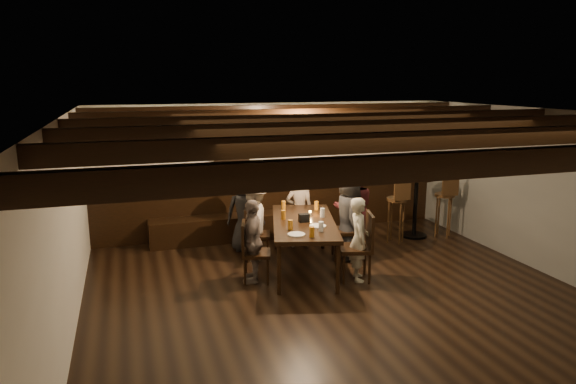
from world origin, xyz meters
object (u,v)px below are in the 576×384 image
object	(u,v)px
chair_right_near	(347,240)
bar_stool_left	(396,219)
chair_left_near	(257,244)
person_bench_left	(246,213)
chair_right_far	(356,259)
person_bench_right	(354,208)
person_bench_centre	(299,211)
high_top_table	(416,197)
person_right_near	(349,216)
person_left_far	(253,241)
bar_stool_right	(444,214)
dining_table	(304,225)
person_left_near	(254,220)
person_right_far	(359,239)
chair_left_far	(255,263)

from	to	relation	value
chair_right_near	bar_stool_left	xyz separation A→B (m)	(1.15, 0.49, 0.13)
chair_left_near	person_bench_left	distance (m)	0.62
chair_right_far	person_bench_right	size ratio (longest dim) A/B	0.69
chair_right_far	person_bench_centre	xyz separation A→B (m)	(-0.30, 1.64, 0.33)
chair_right_far	high_top_table	bearing A→B (deg)	-35.14
chair_right_near	person_right_near	xyz separation A→B (m)	(0.03, -0.01, 0.41)
chair_right_near	person_left_far	bearing A→B (deg)	121.47
person_bench_centre	person_bench_right	distance (m)	0.92
chair_left_near	person_left_far	size ratio (longest dim) A/B	0.72
person_bench_left	bar_stool_right	distance (m)	3.62
chair_right_near	chair_right_far	world-z (taller)	chair_right_far
dining_table	person_bench_right	bearing A→B (deg)	45.00
chair_right_near	person_bench_right	size ratio (longest dim) A/B	0.68
chair_right_far	person_right_near	xyz separation A→B (m)	(0.27, 0.86, 0.41)
chair_right_far	person_bench_centre	size ratio (longest dim) A/B	0.77
chair_right_near	person_bench_centre	size ratio (longest dim) A/B	0.76
dining_table	person_bench_right	size ratio (longest dim) A/B	1.54
chair_left_near	person_bench_right	bearing A→B (deg)	105.54
dining_table	chair_left_near	size ratio (longest dim) A/B	2.55
chair_left_near	person_left_near	world-z (taller)	person_left_near
person_right_far	person_right_near	bearing A→B (deg)	-0.00
person_bench_left	high_top_table	xyz separation A→B (m)	(3.10, -0.17, 0.08)
bar_stool_left	chair_right_near	bearing A→B (deg)	-158.56
person_bench_right	person_left_near	xyz separation A→B (m)	(-1.71, 0.00, -0.06)
chair_left_near	person_bench_right	xyz separation A→B (m)	(1.68, 0.00, 0.45)
person_right_far	bar_stool_left	distance (m)	1.94
chair_left_far	bar_stool_left	size ratio (longest dim) A/B	0.76
chair_left_near	bar_stool_left	xyz separation A→B (m)	(2.54, 0.10, 0.16)
person_bench_centre	person_left_near	xyz separation A→B (m)	(-0.88, -0.38, 0.01)
person_bench_right	person_right_near	bearing A→B (deg)	71.57
chair_left_far	high_top_table	distance (m)	3.52
person_right_near	person_right_far	xyz separation A→B (m)	(-0.24, -0.87, -0.10)
person_bench_right	bar_stool_left	bearing A→B (deg)	-158.07
chair_left_far	person_right_far	size ratio (longest dim) A/B	0.72
chair_right_far	high_top_table	xyz separation A→B (m)	(1.89, 1.56, 0.43)
person_bench_right	person_left_far	distance (m)	2.13
chair_left_far	person_right_near	size ratio (longest dim) A/B	0.61
person_bench_left	person_left_near	xyz separation A→B (m)	(0.03, -0.47, -0.01)
person_bench_centre	chair_left_far	bearing A→B (deg)	64.42
person_bench_left	person_right_near	distance (m)	1.71
chair_right_far	person_right_near	size ratio (longest dim) A/B	0.69
chair_left_near	person_left_far	bearing A→B (deg)	-2.04
chair_right_far	person_left_near	bearing A→B (deg)	58.53
chair_left_near	chair_right_far	xyz separation A→B (m)	(1.15, -1.25, 0.04)
high_top_table	bar_stool_left	xyz separation A→B (m)	(-0.50, -0.21, -0.31)
dining_table	chair_right_far	size ratio (longest dim) A/B	2.23
person_left_far	person_right_near	size ratio (longest dim) A/B	0.85
person_right_near	bar_stool_left	distance (m)	1.26
person_bench_left	person_left_far	distance (m)	1.36
chair_right_near	person_bench_centre	xyz separation A→B (m)	(-0.54, 0.77, 0.34)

